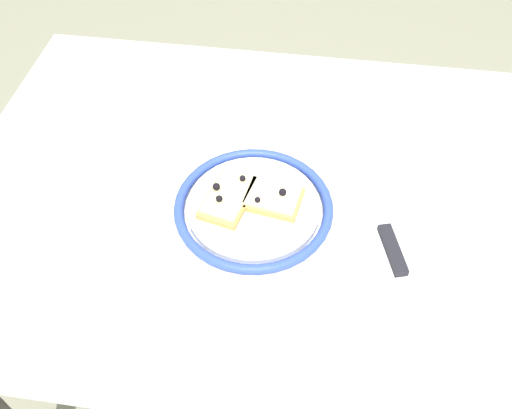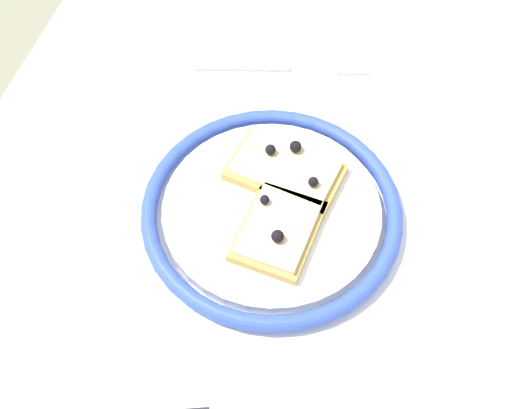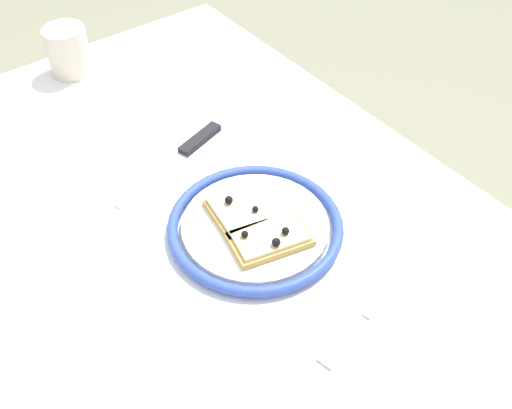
% 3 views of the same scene
% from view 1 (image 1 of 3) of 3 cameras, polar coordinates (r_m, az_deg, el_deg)
% --- Properties ---
extents(ground_plane, '(6.00, 6.00, 0.00)m').
position_cam_1_polar(ground_plane, '(1.53, 2.38, -16.80)').
color(ground_plane, gray).
extents(dining_table, '(1.13, 0.76, 0.73)m').
position_cam_1_polar(dining_table, '(0.98, 3.58, -1.99)').
color(dining_table, white).
rests_on(dining_table, ground_plane).
extents(plate, '(0.25, 0.25, 0.02)m').
position_cam_1_polar(plate, '(0.88, -0.25, -0.27)').
color(plate, white).
rests_on(plate, dining_table).
extents(pizza_slice_near, '(0.10, 0.08, 0.03)m').
position_cam_1_polar(pizza_slice_near, '(0.87, 1.73, 0.69)').
color(pizza_slice_near, tan).
rests_on(pizza_slice_near, plate).
extents(pizza_slice_far, '(0.09, 0.12, 0.03)m').
position_cam_1_polar(pizza_slice_far, '(0.87, -2.84, 0.83)').
color(pizza_slice_far, tan).
rests_on(pizza_slice_far, plate).
extents(knife, '(0.09, 0.24, 0.01)m').
position_cam_1_polar(knife, '(0.87, 13.30, -2.89)').
color(knife, silver).
rests_on(knife, dining_table).
extents(fork, '(0.06, 0.20, 0.00)m').
position_cam_1_polar(fork, '(0.91, -13.39, -0.50)').
color(fork, '#B9B9B9').
rests_on(fork, dining_table).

